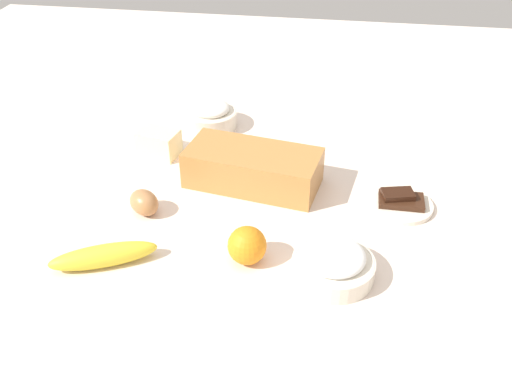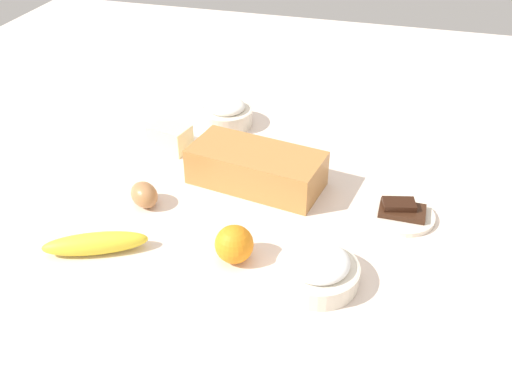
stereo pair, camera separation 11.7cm
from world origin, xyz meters
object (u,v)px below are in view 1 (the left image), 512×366
object	(u,v)px
flour_bowl	(211,115)
sugar_bowl	(333,263)
butter_block	(159,143)
banana	(104,256)
orange_fruit	(247,245)
egg_near_butter	(144,202)
chocolate_plate	(400,203)
loaf_pan	(253,167)

from	to	relation	value
flour_bowl	sugar_bowl	world-z (taller)	flour_bowl
flour_bowl	butter_block	distance (m)	0.18
banana	orange_fruit	bearing A→B (deg)	-168.74
egg_near_butter	chocolate_plate	xyz separation A→B (m)	(-0.51, -0.10, -0.02)
flour_bowl	egg_near_butter	xyz separation A→B (m)	(0.05, 0.38, -0.01)
chocolate_plate	flour_bowl	bearing A→B (deg)	-31.51
loaf_pan	flour_bowl	world-z (taller)	loaf_pan
loaf_pan	banana	distance (m)	0.37
sugar_bowl	banana	size ratio (longest dim) A/B	0.76
egg_near_butter	orange_fruit	bearing A→B (deg)	154.04
loaf_pan	chocolate_plate	size ratio (longest dim) A/B	2.29
flour_bowl	sugar_bowl	xyz separation A→B (m)	(-0.33, 0.50, -0.00)
loaf_pan	orange_fruit	bearing A→B (deg)	106.44
sugar_bowl	butter_block	world-z (taller)	sugar_bowl
flour_bowl	orange_fruit	size ratio (longest dim) A/B	1.86
sugar_bowl	orange_fruit	size ratio (longest dim) A/B	2.05
butter_block	chocolate_plate	bearing A→B (deg)	166.96
loaf_pan	chocolate_plate	xyz separation A→B (m)	(-0.31, 0.04, -0.03)
butter_block	sugar_bowl	bearing A→B (deg)	139.88
orange_fruit	egg_near_butter	xyz separation A→B (m)	(0.23, -0.11, -0.01)
butter_block	flour_bowl	bearing A→B (deg)	-120.19
sugar_bowl	chocolate_plate	size ratio (longest dim) A/B	1.10
butter_block	egg_near_butter	distance (m)	0.23
loaf_pan	flour_bowl	distance (m)	0.28
butter_block	orange_fruit	bearing A→B (deg)	128.23
orange_fruit	chocolate_plate	distance (m)	0.35
orange_fruit	butter_block	xyz separation A→B (m)	(0.26, -0.34, -0.00)
flour_bowl	orange_fruit	bearing A→B (deg)	109.73
loaf_pan	butter_block	distance (m)	0.25
egg_near_butter	sugar_bowl	bearing A→B (deg)	161.54
sugar_bowl	egg_near_butter	size ratio (longest dim) A/B	2.10
sugar_bowl	chocolate_plate	bearing A→B (deg)	-119.31
sugar_bowl	banana	world-z (taller)	sugar_bowl
flour_bowl	butter_block	size ratio (longest dim) A/B	1.45
orange_fruit	chocolate_plate	xyz separation A→B (m)	(-0.28, -0.21, -0.02)
banana	orange_fruit	size ratio (longest dim) A/B	2.72
flour_bowl	banana	distance (m)	0.54
butter_block	chocolate_plate	distance (m)	0.56
loaf_pan	banana	size ratio (longest dim) A/B	1.57
loaf_pan	orange_fruit	xyz separation A→B (m)	(-0.03, 0.25, -0.01)
banana	butter_block	xyz separation A→B (m)	(0.02, -0.38, 0.01)
banana	chocolate_plate	world-z (taller)	banana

